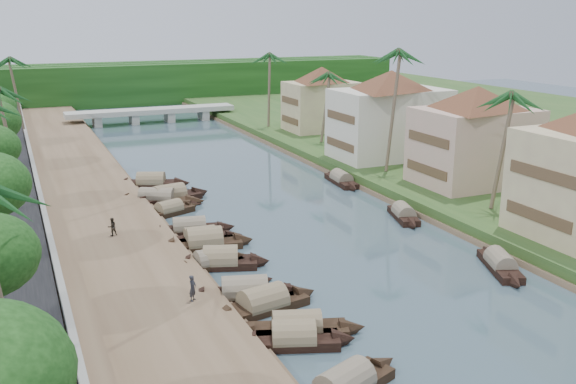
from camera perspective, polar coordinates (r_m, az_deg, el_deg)
name	(u,v)px	position (r m, az deg, el deg)	size (l,w,h in m)	color
ground	(370,274)	(45.60, 7.31, -7.26)	(220.00, 220.00, 0.00)	#3C515A
left_bank	(96,217)	(58.79, -16.73, -2.15)	(10.00, 180.00, 0.80)	brown
right_bank	(427,176)	(71.36, 12.28, 1.36)	(16.00, 180.00, 1.20)	#294C1E
retaining_wall	(44,212)	(58.25, -20.89, -1.71)	(0.40, 180.00, 1.10)	gray
treeline	(122,83)	(138.37, -14.52, 9.33)	(120.00, 14.00, 8.00)	#11340E
bridge	(152,113)	(111.28, -12.03, 6.93)	(28.00, 4.00, 2.40)	#A5A69B
building_mid	(475,135)	(66.20, 16.27, 4.92)	(14.11, 14.11, 9.70)	tan
building_far	(390,114)	(76.74, 9.04, 6.90)	(15.59, 15.59, 10.20)	beige
building_distant	(321,98)	(94.56, 3.00, 8.34)	(12.62, 12.62, 9.20)	beige
sampan_1	(294,339)	(35.94, 0.51, -12.92)	(7.15, 3.91, 2.11)	black
sampan_2	(297,329)	(36.98, 0.80, -12.06)	(8.16, 4.07, 2.14)	black
sampan_3	(245,293)	(41.36, -3.86, -8.98)	(8.69, 4.11, 2.29)	black
sampan_4	(263,304)	(39.86, -2.23, -9.94)	(8.26, 3.25, 2.29)	black
sampan_5	(221,261)	(46.60, -6.00, -6.15)	(7.49, 4.06, 2.32)	black
sampan_6	(211,262)	(46.55, -6.84, -6.21)	(6.52, 2.05, 1.96)	black
sampan_7	(200,238)	(51.47, -7.80, -4.11)	(7.16, 1.96, 1.93)	black
sampan_8	(205,243)	(50.44, -7.41, -4.49)	(8.14, 3.04, 2.43)	black
sampan_9	(189,229)	(53.90, -8.76, -3.24)	(7.98, 2.99, 2.01)	black
sampan_10	(169,211)	(59.15, -10.51, -1.64)	(6.66, 3.65, 1.87)	black
sampan_11	(169,197)	(63.60, -10.49, -0.41)	(8.86, 3.50, 2.45)	black
sampan_12	(157,199)	(63.01, -11.56, -0.62)	(9.17, 6.13, 2.26)	black
sampan_13	(151,183)	(69.40, -12.07, 0.83)	(8.46, 4.79, 2.29)	black
sampan_14	(500,264)	(48.24, 18.34, -6.13)	(4.27, 7.81, 1.94)	black
sampan_15	(403,214)	(57.97, 10.23, -1.97)	(3.29, 7.08, 1.91)	black
sampan_16	(341,180)	(69.26, 4.76, 1.08)	(2.18, 8.15, 2.00)	black
canoe_1	(245,287)	(43.11, -3.88, -8.40)	(4.76, 1.94, 0.76)	black
canoe_2	(170,206)	(61.72, -10.45, -1.21)	(6.25, 1.95, 0.90)	black
palm_1	(503,97)	(56.99, 18.60, 7.97)	(3.20, 3.20, 11.45)	brown
palm_2	(393,55)	(68.56, 9.30, 11.96)	(3.20, 3.20, 14.29)	brown
palm_3	(324,76)	(84.73, 3.20, 10.28)	(3.20, 3.20, 10.49)	brown
palm_6	(7,91)	(67.05, -23.73, 8.20)	(3.20, 3.20, 10.91)	brown
palm_7	(268,56)	(96.85, -1.76, 11.97)	(3.20, 3.20, 12.32)	brown
palm_8	(15,60)	(98.09, -23.09, 10.71)	(3.20, 3.20, 11.90)	brown
tree_6	(424,114)	(79.74, 12.01, 6.76)	(4.51, 4.51, 6.70)	#4B3C2A
person_near	(193,288)	(39.51, -8.47, -8.44)	(0.59, 0.39, 1.62)	#292A31
person_far	(112,227)	(52.10, -15.37, -2.99)	(0.70, 0.55, 1.45)	#2C261F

